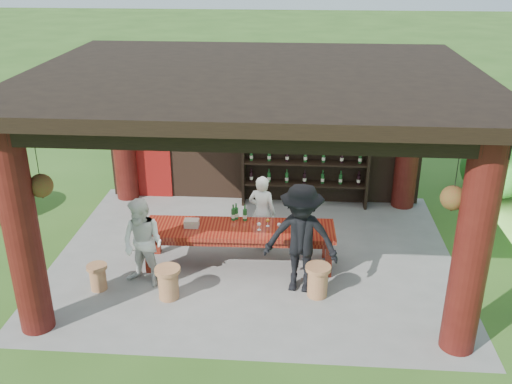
# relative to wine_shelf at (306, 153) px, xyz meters

# --- Properties ---
(ground) EXTENTS (90.00, 90.00, 0.00)m
(ground) POSITION_rel_wine_shelf_xyz_m (-0.93, -2.45, -1.23)
(ground) COLOR #2D5119
(ground) RESTS_ON ground
(pavilion) EXTENTS (7.50, 6.00, 3.60)m
(pavilion) POSITION_rel_wine_shelf_xyz_m (-0.95, -2.02, 0.90)
(pavilion) COLOR slate
(pavilion) RESTS_ON ground
(wine_shelf) EXTENTS (2.79, 0.42, 2.45)m
(wine_shelf) POSITION_rel_wine_shelf_xyz_m (0.00, 0.00, 0.00)
(wine_shelf) COLOR black
(wine_shelf) RESTS_ON ground
(tasting_table) EXTENTS (3.45, 0.98, 0.75)m
(tasting_table) POSITION_rel_wine_shelf_xyz_m (-1.18, -2.75, -0.59)
(tasting_table) COLOR #5F110D
(tasting_table) RESTS_ON ground
(stool_near_left) EXTENTS (0.43, 0.43, 0.56)m
(stool_near_left) POSITION_rel_wine_shelf_xyz_m (-2.24, -3.92, -0.93)
(stool_near_left) COLOR #9A5F3D
(stool_near_left) RESTS_ON ground
(stool_near_right) EXTENTS (0.43, 0.43, 0.56)m
(stool_near_right) POSITION_rel_wine_shelf_xyz_m (0.22, -3.68, -0.93)
(stool_near_right) COLOR #9A5F3D
(stool_near_right) RESTS_ON ground
(stool_far_left) EXTENTS (0.35, 0.35, 0.46)m
(stool_far_left) POSITION_rel_wine_shelf_xyz_m (-3.49, -3.76, -0.98)
(stool_far_left) COLOR #9A5F3D
(stool_far_left) RESTS_ON ground
(host) EXTENTS (0.62, 0.49, 1.49)m
(host) POSITION_rel_wine_shelf_xyz_m (-0.82, -2.09, -0.49)
(host) COLOR white
(host) RESTS_ON ground
(guest_woman) EXTENTS (0.92, 0.82, 1.57)m
(guest_woman) POSITION_rel_wine_shelf_xyz_m (-2.73, -3.52, -0.44)
(guest_woman) COLOR silver
(guest_woman) RESTS_ON ground
(guest_man) EXTENTS (1.33, 0.88, 1.92)m
(guest_man) POSITION_rel_wine_shelf_xyz_m (-0.08, -3.49, -0.27)
(guest_man) COLOR black
(guest_man) RESTS_ON ground
(table_bottles) EXTENTS (0.29, 0.14, 0.31)m
(table_bottles) POSITION_rel_wine_shelf_xyz_m (-1.23, -2.43, -0.32)
(table_bottles) COLOR #194C1E
(table_bottles) RESTS_ON tasting_table
(table_glasses) EXTENTS (0.70, 0.28, 0.15)m
(table_glasses) POSITION_rel_wine_shelf_xyz_m (-0.54, -2.73, -0.40)
(table_glasses) COLOR silver
(table_glasses) RESTS_ON tasting_table
(napkin_basket) EXTENTS (0.26, 0.19, 0.14)m
(napkin_basket) POSITION_rel_wine_shelf_xyz_m (-2.04, -2.78, -0.41)
(napkin_basket) COLOR #BF6672
(napkin_basket) RESTS_ON tasting_table
(shrubs) EXTENTS (21.71, 7.14, 1.36)m
(shrubs) POSITION_rel_wine_shelf_xyz_m (2.72, -1.95, -0.67)
(shrubs) COLOR #194C14
(shrubs) RESTS_ON ground
(trees) EXTENTS (21.74, 10.54, 4.80)m
(trees) POSITION_rel_wine_shelf_xyz_m (2.22, -0.30, 2.14)
(trees) COLOR #3F2819
(trees) RESTS_ON ground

